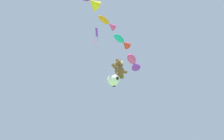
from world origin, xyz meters
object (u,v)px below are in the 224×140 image
object	(u,v)px
teddy_bear_kite	(119,69)
diamond_kite	(97,34)
fish_kite_tangerine	(108,23)
soccer_ball_kite	(113,80)
fish_kite_magenta	(133,62)
fish_kite_teal	(122,41)

from	to	relation	value
teddy_bear_kite	diamond_kite	size ratio (longest dim) A/B	0.63
diamond_kite	fish_kite_tangerine	bearing A→B (deg)	-104.56
soccer_ball_kite	fish_kite_magenta	world-z (taller)	fish_kite_magenta
teddy_bear_kite	fish_kite_teal	size ratio (longest dim) A/B	0.89
fish_kite_teal	diamond_kite	distance (m)	2.88
soccer_ball_kite	fish_kite_teal	size ratio (longest dim) A/B	0.49
teddy_bear_kite	fish_kite_teal	xyz separation A→B (m)	(0.21, -0.32, 3.22)
teddy_bear_kite	fish_kite_tangerine	xyz separation A→B (m)	(-2.27, -0.98, 3.20)
fish_kite_teal	fish_kite_tangerine	xyz separation A→B (m)	(-2.48, -0.66, -0.02)
fish_kite_magenta	diamond_kite	bearing A→B (deg)	170.64
diamond_kite	soccer_ball_kite	bearing A→B (deg)	-57.35
fish_kite_teal	fish_kite_tangerine	bearing A→B (deg)	-165.10
soccer_ball_kite	teddy_bear_kite	bearing A→B (deg)	-4.61
fish_kite_tangerine	diamond_kite	size ratio (longest dim) A/B	0.61
fish_kite_magenta	fish_kite_teal	distance (m)	3.06
fish_kite_teal	teddy_bear_kite	bearing A→B (deg)	123.23
soccer_ball_kite	diamond_kite	size ratio (longest dim) A/B	0.35
soccer_ball_kite	fish_kite_magenta	xyz separation A→B (m)	(3.71, 0.71, 4.18)
diamond_kite	teddy_bear_kite	bearing A→B (deg)	-43.38
fish_kite_magenta	fish_kite_tangerine	bearing A→B (deg)	-161.87
fish_kite_teal	fish_kite_tangerine	world-z (taller)	fish_kite_teal
teddy_bear_kite	fish_kite_tangerine	size ratio (longest dim) A/B	1.05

